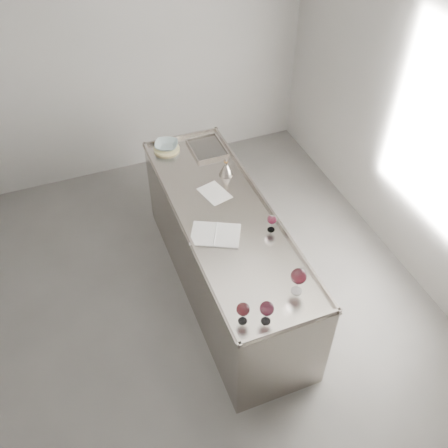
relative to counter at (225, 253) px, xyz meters
name	(u,v)px	position (x,y,z in m)	size (l,w,h in m)	color
room_shell	(174,211)	(-0.50, -0.30, 0.93)	(4.54, 5.04, 2.84)	#53514E
counter	(225,253)	(0.00, 0.00, 0.00)	(0.77, 2.42, 0.97)	gray
wine_glass_left	(243,310)	(-0.28, -1.02, 0.59)	(0.09, 0.09, 0.18)	white
wine_glass_middle	(267,309)	(-0.13, -1.08, 0.60)	(0.10, 0.10, 0.19)	white
wine_glass_right	(299,277)	(0.18, -0.93, 0.62)	(0.11, 0.11, 0.22)	white
wine_glass_small	(272,220)	(0.27, -0.30, 0.58)	(0.07, 0.07, 0.15)	white
notebook	(215,234)	(-0.16, -0.20, 0.47)	(0.46, 0.41, 0.02)	white
loose_paper_top	(215,193)	(0.01, 0.28, 0.47)	(0.20, 0.28, 0.00)	silver
trivet	(167,149)	(-0.19, 1.05, 0.48)	(0.25, 0.25, 0.02)	beige
ceramic_bowl	(166,145)	(-0.19, 1.05, 0.52)	(0.22, 0.22, 0.05)	#889C9F
wine_funnel	(226,170)	(0.20, 0.48, 0.53)	(0.13, 0.13, 0.19)	#9D948C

